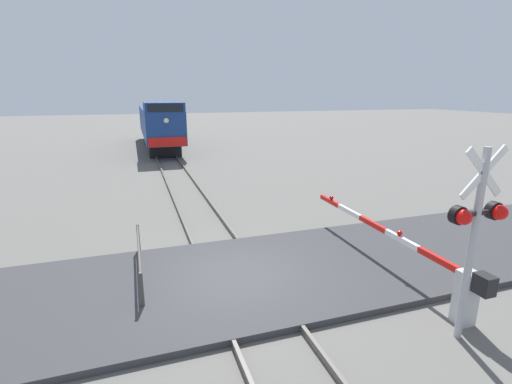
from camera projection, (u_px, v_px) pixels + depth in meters
name	position (u px, v px, depth m)	size (l,w,h in m)	color
ground_plane	(236.00, 281.00, 9.46)	(160.00, 160.00, 0.00)	#605E59
rail_track_left	(209.00, 283.00, 9.22)	(0.08, 80.00, 0.15)	#59544C
rail_track_right	(263.00, 275.00, 9.65)	(0.08, 80.00, 0.15)	#59544C
road_surface	(236.00, 279.00, 9.43)	(36.00, 4.79, 0.16)	#38383A
locomotive	(159.00, 124.00, 31.75)	(2.72, 15.52, 4.00)	black
crossing_signal	(476.00, 226.00, 6.71)	(1.18, 0.33, 3.79)	#ADADB2
crossing_gate	(431.00, 267.00, 8.46)	(0.36, 6.78, 1.29)	silver
guard_railing	(140.00, 257.00, 9.42)	(0.08, 3.21, 0.95)	#4C4742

